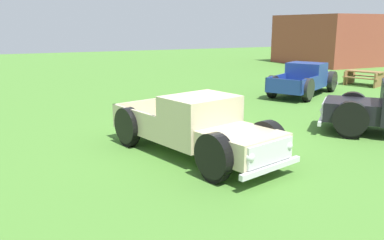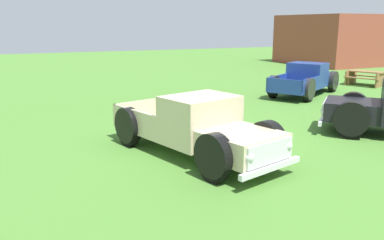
% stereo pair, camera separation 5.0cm
% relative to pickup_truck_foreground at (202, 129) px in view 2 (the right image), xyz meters
% --- Properties ---
extents(ground_plane, '(80.00, 80.00, 0.00)m').
position_rel_pickup_truck_foreground_xyz_m(ground_plane, '(-1.03, 0.67, -0.74)').
color(ground_plane, '#477A2D').
extents(pickup_truck_foreground, '(5.35, 3.10, 1.55)m').
position_rel_pickup_truck_foreground_xyz_m(pickup_truck_foreground, '(0.00, 0.00, 0.00)').
color(pickup_truck_foreground, '#C6B793').
rests_on(pickup_truck_foreground, ground_plane).
extents(pickup_truck_behind_right, '(3.83, 5.05, 1.48)m').
position_rel_pickup_truck_foreground_xyz_m(pickup_truck_behind_right, '(-6.43, 8.69, -0.03)').
color(pickup_truck_behind_right, navy).
rests_on(pickup_truck_behind_right, ground_plane).
extents(picnic_table, '(2.22, 2.05, 0.78)m').
position_rel_pickup_truck_foreground_xyz_m(picnic_table, '(-7.28, 13.38, -0.24)').
color(picnic_table, olive).
rests_on(picnic_table, ground_plane).
extents(brick_pavilion, '(7.68, 5.26, 3.97)m').
position_rel_pickup_truck_foreground_xyz_m(brick_pavilion, '(-17.51, 19.99, 1.25)').
color(brick_pavilion, brown).
rests_on(brick_pavilion, ground_plane).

